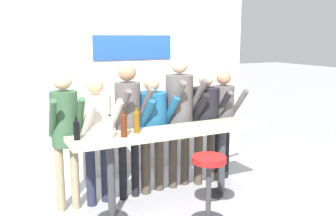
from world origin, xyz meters
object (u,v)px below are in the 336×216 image
(person_left, at_px, (97,127))
(wine_bottle_0, at_px, (124,124))
(wine_bottle_1, at_px, (77,129))
(bar_stool, at_px, (209,178))
(person_far_right, at_px, (223,112))
(person_center_left, at_px, (128,115))
(wine_bottle_2, at_px, (110,127))
(person_center_right, at_px, (180,107))
(person_right, at_px, (206,116))
(wine_bottle_3, at_px, (136,120))
(person_far_left, at_px, (65,125))
(person_center, at_px, (152,122))
(tasting_table, at_px, (171,143))

(person_left, relative_size, wine_bottle_0, 4.98)
(wine_bottle_1, bearing_deg, bar_stool, -23.88)
(person_far_right, bearing_deg, wine_bottle_1, -179.32)
(person_center_left, relative_size, wine_bottle_2, 6.63)
(person_center_right, relative_size, wine_bottle_0, 5.66)
(person_right, relative_size, wine_bottle_1, 6.31)
(wine_bottle_1, bearing_deg, person_right, 12.03)
(bar_stool, xyz_separation_m, person_center_left, (-0.58, 0.99, 0.60))
(person_center_left, bearing_deg, person_right, -7.63)
(person_center_left, relative_size, person_right, 1.09)
(bar_stool, relative_size, wine_bottle_0, 2.38)
(person_left, relative_size, person_far_right, 1.00)
(person_left, relative_size, wine_bottle_3, 4.98)
(person_far_left, distance_m, wine_bottle_3, 0.85)
(person_far_left, height_order, wine_bottle_1, person_far_left)
(person_right, bearing_deg, person_center_left, 179.44)
(person_far_left, bearing_deg, person_left, 4.05)
(wine_bottle_0, height_order, wine_bottle_2, wine_bottle_0)
(person_center, bearing_deg, person_far_left, 172.55)
(person_center_right, distance_m, wine_bottle_2, 1.32)
(person_right, distance_m, wine_bottle_2, 1.65)
(person_center_left, relative_size, wine_bottle_3, 5.46)
(wine_bottle_3, bearing_deg, wine_bottle_1, 179.09)
(person_far_left, height_order, person_left, person_far_left)
(person_far_left, distance_m, person_far_right, 2.25)
(person_center_right, bearing_deg, wine_bottle_0, -157.49)
(person_right, distance_m, person_far_right, 0.30)
(bar_stool, xyz_separation_m, person_right, (0.57, 0.99, 0.48))
(person_center_right, xyz_separation_m, wine_bottle_0, (-1.02, -0.58, -0.01))
(person_far_left, height_order, person_center, person_far_left)
(wine_bottle_0, xyz_separation_m, wine_bottle_2, (-0.16, -0.00, -0.02))
(person_center, bearing_deg, wine_bottle_1, -167.16)
(person_far_left, xyz_separation_m, person_center_left, (0.79, -0.00, 0.05))
(tasting_table, distance_m, wine_bottle_1, 1.15)
(tasting_table, xyz_separation_m, person_center_left, (-0.37, 0.45, 0.30))
(tasting_table, height_order, person_left, person_left)
(wine_bottle_1, bearing_deg, person_left, 51.02)
(person_far_right, xyz_separation_m, wine_bottle_2, (-1.86, -0.54, 0.10))
(wine_bottle_0, bearing_deg, person_far_right, 17.43)
(wine_bottle_2, bearing_deg, person_far_left, 125.80)
(person_center_left, height_order, wine_bottle_3, person_center_left)
(person_center_right, distance_m, person_far_right, 0.70)
(wine_bottle_0, distance_m, wine_bottle_3, 0.22)
(person_center_left, xyz_separation_m, wine_bottle_3, (-0.06, -0.42, 0.02))
(bar_stool, xyz_separation_m, wine_bottle_0, (-0.83, 0.47, 0.62))
(wine_bottle_0, bearing_deg, person_center_left, 64.57)
(person_right, xyz_separation_m, wine_bottle_1, (-1.90, -0.40, 0.11))
(person_left, xyz_separation_m, wine_bottle_2, (-0.00, -0.54, 0.11))
(person_far_right, bearing_deg, wine_bottle_2, -174.08)
(person_left, relative_size, wine_bottle_1, 6.31)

